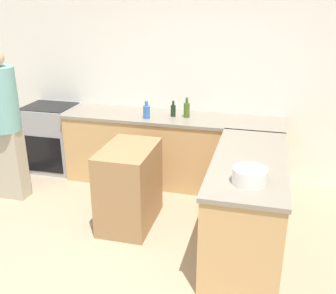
% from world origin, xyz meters
% --- Properties ---
extents(ground_plane, '(14.00, 14.00, 0.00)m').
position_xyz_m(ground_plane, '(0.00, 0.00, 0.00)').
color(ground_plane, tan).
extents(wall_back, '(8.00, 0.06, 2.70)m').
position_xyz_m(wall_back, '(0.00, 2.50, 1.35)').
color(wall_back, white).
rests_on(wall_back, ground_plane).
extents(counter_back, '(2.79, 0.68, 0.91)m').
position_xyz_m(counter_back, '(0.00, 2.15, 0.46)').
color(counter_back, tan).
rests_on(counter_back, ground_plane).
extents(counter_peninsula, '(0.69, 1.75, 0.91)m').
position_xyz_m(counter_peninsula, '(1.05, 0.96, 0.46)').
color(counter_peninsula, tan).
rests_on(counter_peninsula, ground_plane).
extents(range_oven, '(0.71, 0.61, 0.93)m').
position_xyz_m(range_oven, '(-1.75, 2.17, 0.46)').
color(range_oven, '#99999E').
rests_on(range_oven, ground_plane).
extents(island_table, '(0.52, 0.79, 0.88)m').
position_xyz_m(island_table, '(-0.19, 1.04, 0.44)').
color(island_table, '#997047').
rests_on(island_table, ground_plane).
extents(mixing_bowl, '(0.28, 0.28, 0.13)m').
position_xyz_m(mixing_bowl, '(1.07, 0.45, 0.98)').
color(mixing_bowl, white).
rests_on(mixing_bowl, counter_peninsula).
extents(olive_oil_bottle, '(0.08, 0.08, 0.25)m').
position_xyz_m(olive_oil_bottle, '(0.19, 2.15, 1.01)').
color(olive_oil_bottle, '#475B1E').
rests_on(olive_oil_bottle, counter_back).
extents(wine_bottle_dark, '(0.06, 0.06, 0.20)m').
position_xyz_m(wine_bottle_dark, '(0.02, 2.15, 0.99)').
color(wine_bottle_dark, black).
rests_on(wine_bottle_dark, counter_back).
extents(water_bottle_blue, '(0.09, 0.09, 0.22)m').
position_xyz_m(water_bottle_blue, '(-0.28, 1.99, 1.00)').
color(water_bottle_blue, '#386BB7').
rests_on(water_bottle_blue, counter_back).
extents(person_by_range, '(0.36, 0.36, 1.81)m').
position_xyz_m(person_by_range, '(-1.78, 1.26, 0.98)').
color(person_by_range, '#ADA38E').
rests_on(person_by_range, ground_plane).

